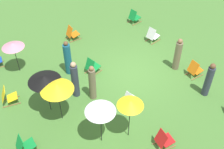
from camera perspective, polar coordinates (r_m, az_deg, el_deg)
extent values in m
plane|color=#477A33|center=(13.52, 4.34, 0.18)|extent=(40.00, 40.00, 0.00)
cube|color=olive|center=(17.23, 5.13, 10.37)|extent=(0.16, 0.76, 0.04)
cube|color=olive|center=(17.49, 4.10, 10.95)|extent=(0.16, 0.76, 0.04)
cube|color=#148C38|center=(17.30, 4.90, 11.49)|extent=(0.54, 0.50, 0.13)
cube|color=#148C38|center=(16.97, 4.21, 11.98)|extent=(0.51, 0.32, 0.57)
cylinder|color=olive|center=(17.46, 5.36, 11.50)|extent=(0.44, 0.10, 0.03)
cube|color=olive|center=(11.23, -17.20, -13.74)|extent=(0.07, 0.76, 0.04)
cube|color=#148C38|center=(10.90, -16.56, -13.60)|extent=(0.50, 0.45, 0.13)
cube|color=#148C38|center=(10.66, -18.38, -13.37)|extent=(0.49, 0.27, 0.57)
cylinder|color=olive|center=(10.97, -15.51, -13.39)|extent=(0.44, 0.05, 0.03)
cube|color=olive|center=(15.79, -7.48, 6.92)|extent=(0.07, 0.76, 0.04)
cube|color=olive|center=(16.12, -8.22, 7.65)|extent=(0.07, 0.76, 0.04)
cube|color=orange|center=(15.85, -7.62, 8.16)|extent=(0.50, 0.45, 0.13)
cube|color=orange|center=(15.59, -8.69, 8.65)|extent=(0.49, 0.27, 0.57)
cylinder|color=olive|center=(15.96, -6.96, 8.18)|extent=(0.44, 0.05, 0.03)
cube|color=olive|center=(10.86, 11.20, -14.77)|extent=(0.10, 0.76, 0.04)
cube|color=olive|center=(11.05, 9.88, -13.12)|extent=(0.10, 0.76, 0.04)
cube|color=red|center=(10.79, 11.15, -12.97)|extent=(0.52, 0.47, 0.13)
cube|color=red|center=(10.44, 9.97, -12.73)|extent=(0.50, 0.29, 0.57)
cylinder|color=olive|center=(10.93, 11.97, -12.76)|extent=(0.44, 0.07, 0.03)
cylinder|color=olive|center=(14.94, -21.50, 2.59)|extent=(0.44, 0.08, 0.03)
cube|color=olive|center=(13.87, 17.03, -0.54)|extent=(0.04, 0.76, 0.04)
cube|color=olive|center=(14.07, 15.79, 0.48)|extent=(0.04, 0.76, 0.04)
cube|color=orange|center=(13.87, 16.89, 0.90)|extent=(0.48, 0.44, 0.13)
cube|color=orange|center=(13.51, 16.23, 1.36)|extent=(0.48, 0.25, 0.57)
cylinder|color=olive|center=(14.04, 17.41, 0.96)|extent=(0.44, 0.03, 0.03)
cube|color=olive|center=(15.71, 8.89, 6.56)|extent=(0.18, 0.75, 0.04)
cube|color=olive|center=(15.93, 7.69, 7.25)|extent=(0.18, 0.75, 0.04)
cube|color=white|center=(15.74, 8.62, 7.80)|extent=(0.55, 0.52, 0.13)
cube|color=white|center=(15.39, 7.98, 8.26)|extent=(0.52, 0.33, 0.57)
cylinder|color=olive|center=(15.91, 9.07, 7.85)|extent=(0.44, 0.11, 0.03)
cube|color=olive|center=(11.92, 4.74, -6.97)|extent=(0.20, 0.75, 0.04)
cube|color=olive|center=(12.10, 3.19, -5.86)|extent=(0.20, 0.75, 0.04)
cube|color=white|center=(11.87, 4.34, -5.35)|extent=(0.56, 0.53, 0.13)
cube|color=white|center=(11.51, 3.40, -5.17)|extent=(0.52, 0.35, 0.57)
cylinder|color=olive|center=(12.03, 4.97, -5.09)|extent=(0.44, 0.13, 0.03)
cube|color=olive|center=(12.75, -19.77, -5.91)|extent=(0.18, 0.75, 0.04)
cube|color=olive|center=(13.07, -19.96, -4.56)|extent=(0.18, 0.75, 0.04)
cube|color=yellow|center=(12.73, -19.68, -4.35)|extent=(0.55, 0.51, 0.13)
cube|color=yellow|center=(12.57, -21.30, -3.77)|extent=(0.52, 0.33, 0.57)
cylinder|color=olive|center=(12.76, -18.74, -4.36)|extent=(0.44, 0.11, 0.03)
cube|color=olive|center=(13.48, -3.18, 0.18)|extent=(0.24, 0.74, 0.04)
cube|color=olive|center=(13.72, -4.46, 1.02)|extent=(0.24, 0.74, 0.04)
cube|color=#148C38|center=(13.49, -3.56, 1.61)|extent=(0.58, 0.54, 0.13)
cube|color=#148C38|center=(13.15, -4.55, 1.93)|extent=(0.53, 0.36, 0.57)
cylinder|color=olive|center=(13.63, -2.95, 1.79)|extent=(0.43, 0.14, 0.03)
cylinder|color=black|center=(11.48, -13.00, -3.87)|extent=(0.03, 0.03, 1.87)
cone|color=black|center=(10.92, -13.66, -0.81)|extent=(1.29, 1.29, 0.25)
cylinder|color=black|center=(13.88, -18.94, 3.27)|extent=(0.03, 0.03, 1.62)
cone|color=pink|center=(13.47, -19.60, 5.66)|extent=(1.02, 1.02, 0.22)
cylinder|color=black|center=(10.17, -2.27, -10.20)|extent=(0.03, 0.03, 1.88)
cone|color=white|center=(9.52, -2.40, -7.05)|extent=(1.09, 1.09, 0.22)
cylinder|color=black|center=(11.05, -10.65, -5.62)|extent=(0.03, 0.03, 1.89)
cone|color=yellow|center=(10.45, -11.21, -2.50)|extent=(1.26, 1.26, 0.27)
cylinder|color=black|center=(10.32, 3.55, -9.07)|extent=(0.03, 0.03, 1.91)
cone|color=yellow|center=(9.67, 3.77, -5.82)|extent=(0.96, 0.96, 0.23)
cylinder|color=#333847|center=(12.01, -7.53, -1.35)|extent=(0.38, 0.38, 1.62)
sphere|color=tan|center=(11.41, -7.93, 2.01)|extent=(0.23, 0.23, 0.23)
cylinder|color=#333847|center=(12.67, 19.02, -1.34)|extent=(0.40, 0.40, 1.50)
sphere|color=brown|center=(12.13, 19.90, 1.61)|extent=(0.23, 0.23, 0.23)
cylinder|color=#72664C|center=(13.69, 13.19, 3.71)|extent=(0.33, 0.33, 1.51)
sphere|color=#936647|center=(13.19, 13.76, 6.64)|extent=(0.23, 0.23, 0.23)
cylinder|color=#72664C|center=(11.83, -4.02, -1.98)|extent=(0.39, 0.39, 1.57)
sphere|color=#936647|center=(11.25, -4.23, 1.25)|extent=(0.21, 0.21, 0.21)
cylinder|color=#195972|center=(13.21, -9.00, 3.10)|extent=(0.43, 0.43, 1.61)
sphere|color=brown|center=(12.68, -9.42, 6.27)|extent=(0.21, 0.21, 0.21)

